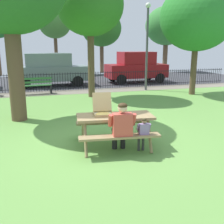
% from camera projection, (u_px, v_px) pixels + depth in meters
% --- Properties ---
extents(ground, '(28.00, 12.38, 0.02)m').
position_uv_depth(ground, '(86.00, 119.00, 8.92)').
color(ground, '#669B47').
extents(cobblestone_walkway, '(28.00, 1.40, 0.01)m').
position_uv_depth(cobblestone_walkway, '(65.00, 92.00, 14.02)').
color(cobblestone_walkway, gray).
extents(street_asphalt, '(28.00, 7.77, 0.01)m').
position_uv_depth(street_asphalt, '(56.00, 82.00, 18.28)').
color(street_asphalt, '#38383D').
extents(picnic_table_foreground, '(1.97, 1.69, 0.79)m').
position_uv_depth(picnic_table_foreground, '(115.00, 122.00, 6.41)').
color(picnic_table_foreground, '#947B52').
rests_on(picnic_table_foreground, ground).
extents(pizza_box_open, '(0.52, 0.60, 0.49)m').
position_uv_depth(pizza_box_open, '(103.00, 110.00, 6.45)').
color(pizza_box_open, tan).
rests_on(pizza_box_open, picnic_table_foreground).
extents(pizza_slice_on_table, '(0.22, 0.30, 0.02)m').
position_uv_depth(pizza_slice_on_table, '(121.00, 115.00, 6.35)').
color(pizza_slice_on_table, '#EAD45A').
rests_on(pizza_slice_on_table, picnic_table_foreground).
extents(adult_at_table, '(0.63, 0.62, 1.19)m').
position_uv_depth(adult_at_table, '(122.00, 126.00, 5.93)').
color(adult_at_table, black).
rests_on(adult_at_table, ground).
extents(child_at_table, '(0.33, 0.32, 0.83)m').
position_uv_depth(child_at_table, '(143.00, 132.00, 6.01)').
color(child_at_table, '#323232').
rests_on(child_at_table, ground).
extents(iron_fence_streetside, '(20.41, 0.03, 0.96)m').
position_uv_depth(iron_fence_streetside, '(63.00, 81.00, 14.55)').
color(iron_fence_streetside, black).
rests_on(iron_fence_streetside, ground).
extents(park_bench_center, '(1.62, 0.55, 0.85)m').
position_uv_depth(park_bench_center, '(35.00, 86.00, 13.38)').
color(park_bench_center, '#306634').
rests_on(park_bench_center, ground).
extents(lamp_post_walkway, '(0.28, 0.28, 4.52)m').
position_uv_depth(lamp_post_walkway, '(147.00, 39.00, 14.17)').
color(lamp_post_walkway, '#4C4C51').
rests_on(lamp_post_walkway, ground).
extents(tree_midground_right, '(2.99, 2.99, 5.46)m').
position_uv_depth(tree_midground_right, '(90.00, 6.00, 11.88)').
color(tree_midground_right, brown).
rests_on(tree_midground_right, ground).
extents(tree_by_fence, '(3.50, 3.50, 5.24)m').
position_uv_depth(tree_by_fence, '(197.00, 17.00, 12.60)').
color(tree_by_fence, brown).
rests_on(tree_by_fence, ground).
extents(parked_car_left, '(4.41, 1.94, 1.94)m').
position_uv_depth(parked_car_left, '(50.00, 69.00, 16.06)').
color(parked_car_left, slate).
rests_on(parked_car_left, ground).
extents(parked_car_center, '(3.93, 1.89, 1.98)m').
position_uv_depth(parked_car_center, '(136.00, 67.00, 17.62)').
color(parked_car_center, maroon).
rests_on(parked_car_center, ground).
extents(far_tree_center, '(2.62, 2.62, 5.30)m').
position_uv_depth(far_tree_center, '(55.00, 24.00, 22.35)').
color(far_tree_center, brown).
rests_on(far_tree_center, ground).
extents(far_tree_midright, '(3.49, 3.49, 5.41)m').
position_uv_depth(far_tree_midright, '(102.00, 28.00, 23.54)').
color(far_tree_midright, brown).
rests_on(far_tree_midright, ground).
extents(far_tree_right, '(3.95, 3.95, 5.95)m').
position_uv_depth(far_tree_right, '(166.00, 26.00, 25.23)').
color(far_tree_right, brown).
rests_on(far_tree_right, ground).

